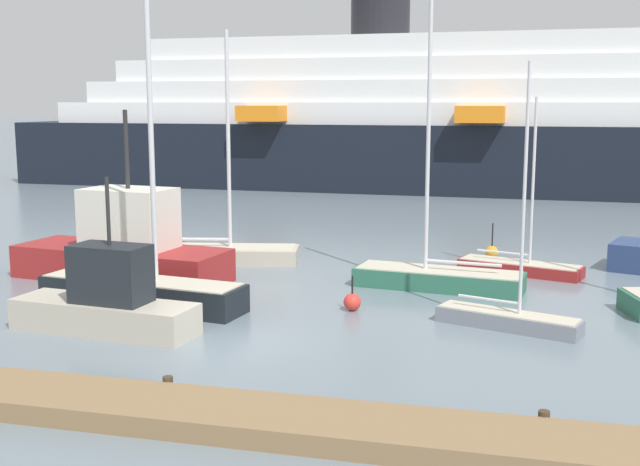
# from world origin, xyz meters

# --- Properties ---
(ground_plane) EXTENTS (600.00, 600.00, 0.00)m
(ground_plane) POSITION_xyz_m (0.00, 0.00, 0.00)
(ground_plane) COLOR slate
(dock_pier) EXTENTS (21.10, 2.28, 0.55)m
(dock_pier) POSITION_xyz_m (0.00, -5.62, 0.23)
(dock_pier) COLOR olive
(dock_pier) RESTS_ON ground_plane
(sailboat_0) EXTENTS (7.49, 2.69, 13.27)m
(sailboat_0) POSITION_xyz_m (-4.46, 3.07, 0.69)
(sailboat_0) COLOR black
(sailboat_0) RESTS_ON ground_plane
(sailboat_1) EXTENTS (6.40, 2.55, 12.02)m
(sailboat_1) POSITION_xyz_m (4.96, 8.27, 0.54)
(sailboat_1) COLOR #2D6B51
(sailboat_1) RESTS_ON ground_plane
(sailboat_2) EXTENTS (7.19, 3.23, 9.82)m
(sailboat_2) POSITION_xyz_m (-4.78, 10.81, 0.48)
(sailboat_2) COLOR #BCB29E
(sailboat_2) RESTS_ON ground_plane
(sailboat_3) EXTENTS (5.07, 2.73, 7.06)m
(sailboat_3) POSITION_xyz_m (7.92, 11.66, 0.34)
(sailboat_3) COLOR maroon
(sailboat_3) RESTS_ON ground_plane
(sailboat_4) EXTENTS (4.49, 2.37, 8.03)m
(sailboat_4) POSITION_xyz_m (7.59, 3.46, 0.40)
(sailboat_4) COLOR gray
(sailboat_4) RESTS_ON ground_plane
(fishing_boat_0) EXTENTS (8.84, 3.96, 6.58)m
(fishing_boat_0) POSITION_xyz_m (-7.07, 6.81, 1.27)
(fishing_boat_0) COLOR maroon
(fishing_boat_0) RESTS_ON ground_plane
(fishing_boat_1) EXTENTS (5.91, 2.26, 4.70)m
(fishing_boat_1) POSITION_xyz_m (-4.11, 0.10, 0.95)
(fishing_boat_1) COLOR #BCB29E
(fishing_boat_1) RESTS_ON ground_plane
(channel_buoy_0) EXTENTS (0.58, 0.58, 1.59)m
(channel_buoy_0) POSITION_xyz_m (6.70, 14.56, 0.30)
(channel_buoy_0) COLOR orange
(channel_buoy_0) RESTS_ON ground_plane
(channel_buoy_2) EXTENTS (0.58, 0.58, 1.19)m
(channel_buoy_2) POSITION_xyz_m (2.52, 4.37, 0.30)
(channel_buoy_2) COLOR red
(channel_buoy_2) RESTS_ON ground_plane
(cruise_ship) EXTENTS (94.34, 16.64, 16.64)m
(cruise_ship) POSITION_xyz_m (13.14, 43.71, 5.34)
(cruise_ship) COLOR black
(cruise_ship) RESTS_ON ground_plane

